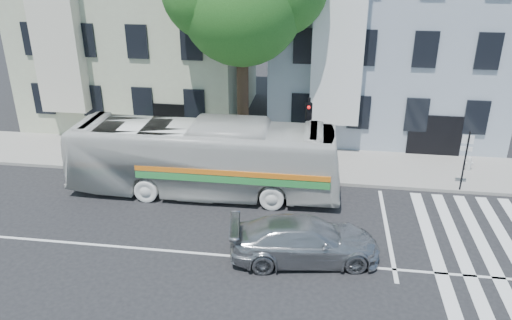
% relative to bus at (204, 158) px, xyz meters
% --- Properties ---
extents(ground, '(120.00, 120.00, 0.00)m').
position_rel_bus_xyz_m(ground, '(1.05, -4.63, -1.60)').
color(ground, black).
rests_on(ground, ground).
extents(sidewalk_far, '(80.00, 4.00, 0.15)m').
position_rel_bus_xyz_m(sidewalk_far, '(1.05, 3.37, -1.53)').
color(sidewalk_far, gray).
rests_on(sidewalk_far, ground).
extents(building_left, '(12.00, 10.00, 11.00)m').
position_rel_bus_xyz_m(building_left, '(-5.95, 10.37, 3.90)').
color(building_left, '#ACB093').
rests_on(building_left, ground).
extents(building_right, '(12.00, 10.00, 11.00)m').
position_rel_bus_xyz_m(building_right, '(8.05, 10.37, 3.90)').
color(building_right, '#97A3B4').
rests_on(building_right, ground).
extents(bus, '(2.83, 11.53, 3.20)m').
position_rel_bus_xyz_m(bus, '(0.00, 0.00, 0.00)').
color(bus, silver).
rests_on(bus, ground).
extents(sedan, '(2.84, 5.33, 1.47)m').
position_rel_bus_xyz_m(sedan, '(4.53, -4.39, -0.87)').
color(sedan, '#A3A4AA').
rests_on(sedan, ground).
extents(hedge, '(8.46, 2.79, 0.70)m').
position_rel_bus_xyz_m(hedge, '(-1.16, 1.67, -1.10)').
color(hedge, '#266521').
rests_on(hedge, sidewalk_far).
extents(traffic_signal, '(0.38, 0.51, 3.76)m').
position_rel_bus_xyz_m(traffic_signal, '(4.28, 2.12, 0.83)').
color(traffic_signal, black).
rests_on(traffic_signal, ground).
extents(fire_hydrant, '(0.39, 0.22, 0.69)m').
position_rel_bus_xyz_m(fire_hydrant, '(11.78, 3.61, -1.10)').
color(fire_hydrant, beige).
rests_on(fire_hydrant, sidewalk_far).
extents(far_sign_pole, '(0.48, 0.17, 2.66)m').
position_rel_bus_xyz_m(far_sign_pole, '(10.95, 1.51, 0.22)').
color(far_sign_pole, black).
rests_on(far_sign_pole, sidewalk_far).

